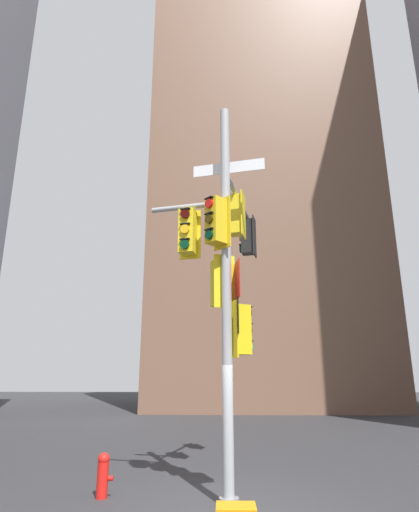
# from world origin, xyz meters

# --- Properties ---
(ground) EXTENTS (120.00, 120.00, 0.00)m
(ground) POSITION_xyz_m (0.00, 0.00, 0.00)
(ground) COLOR #2D2D30
(building_mid_block) EXTENTS (17.22, 17.22, 50.02)m
(building_mid_block) POSITION_xyz_m (3.10, 27.81, 25.01)
(building_mid_block) COLOR brown
(building_mid_block) RESTS_ON ground
(signal_pole_assembly) EXTENTS (2.60, 3.55, 8.30)m
(signal_pole_assembly) POSITION_xyz_m (0.00, 0.51, 4.80)
(signal_pole_assembly) COLOR #9EA0A3
(signal_pole_assembly) RESTS_ON ground
(fire_hydrant) EXTENTS (0.33, 0.23, 0.82)m
(fire_hydrant) POSITION_xyz_m (-2.48, 0.50, 0.43)
(fire_hydrant) COLOR red
(fire_hydrant) RESTS_ON ground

